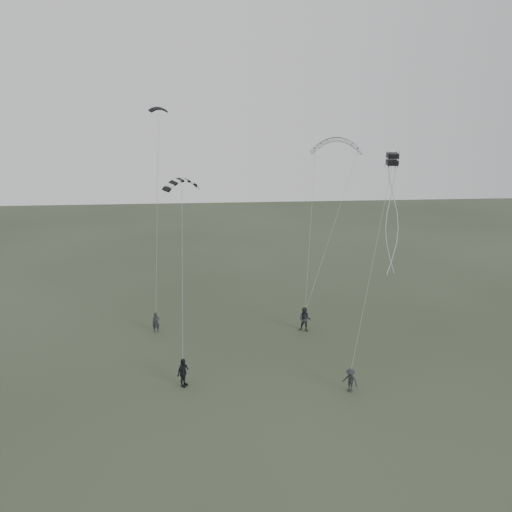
{
  "coord_description": "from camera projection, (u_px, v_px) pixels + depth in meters",
  "views": [
    {
      "loc": [
        -2.56,
        -29.23,
        15.68
      ],
      "look_at": [
        0.82,
        5.36,
        6.29
      ],
      "focal_mm": 35.0,
      "sensor_mm": 36.0,
      "label": 1
    }
  ],
  "objects": [
    {
      "name": "flyer_right",
      "position": [
        305.0,
        320.0,
        38.32
      ],
      "size": [
        1.15,
        1.05,
        1.92
      ],
      "primitive_type": "imported",
      "rotation": [
        0.0,
        0.0,
        -0.43
      ],
      "color": "#27272C",
      "rests_on": "ground"
    },
    {
      "name": "kite_pale_large",
      "position": [
        337.0,
        140.0,
        42.88
      ],
      "size": [
        4.7,
        2.18,
        1.98
      ],
      "primitive_type": null,
      "rotation": [
        0.2,
        0.0,
        -0.19
      ],
      "color": "#B5B8BB",
      "rests_on": "flyer_right"
    },
    {
      "name": "ground",
      "position": [
        252.0,
        371.0,
        32.42
      ],
      "size": [
        140.0,
        140.0,
        0.0
      ],
      "primitive_type": "plane",
      "color": "#303D29",
      "rests_on": "ground"
    },
    {
      "name": "flyer_far",
      "position": [
        350.0,
        380.0,
        29.77
      ],
      "size": [
        1.07,
        1.06,
        1.48
      ],
      "primitive_type": "imported",
      "rotation": [
        0.0,
        0.0,
        -0.77
      ],
      "color": "#26262B",
      "rests_on": "ground"
    },
    {
      "name": "kite_striped",
      "position": [
        182.0,
        180.0,
        35.38
      ],
      "size": [
        2.81,
        2.34,
        1.23
      ],
      "primitive_type": null,
      "rotation": [
        0.19,
        0.0,
        0.61
      ],
      "color": "black",
      "rests_on": "flyer_center"
    },
    {
      "name": "kite_box",
      "position": [
        392.0,
        159.0,
        31.78
      ],
      "size": [
        0.77,
        0.85,
        0.82
      ],
      "primitive_type": null,
      "rotation": [
        0.14,
        0.0,
        -0.11
      ],
      "color": "black",
      "rests_on": "flyer_far"
    },
    {
      "name": "kite_dark_small",
      "position": [
        158.0,
        108.0,
        38.97
      ],
      "size": [
        1.58,
        1.29,
        0.63
      ],
      "primitive_type": null,
      "rotation": [
        0.38,
        0.0,
        0.55
      ],
      "color": "black",
      "rests_on": "flyer_left"
    },
    {
      "name": "flyer_left",
      "position": [
        156.0,
        322.0,
        38.25
      ],
      "size": [
        0.61,
        0.44,
        1.55
      ],
      "primitive_type": "imported",
      "rotation": [
        0.0,
        0.0,
        0.12
      ],
      "color": "black",
      "rests_on": "ground"
    },
    {
      "name": "flyer_center",
      "position": [
        183.0,
        373.0,
        30.33
      ],
      "size": [
        0.95,
        1.14,
        1.82
      ],
      "primitive_type": "imported",
      "rotation": [
        0.0,
        0.0,
        1.0
      ],
      "color": "black",
      "rests_on": "ground"
    }
  ]
}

